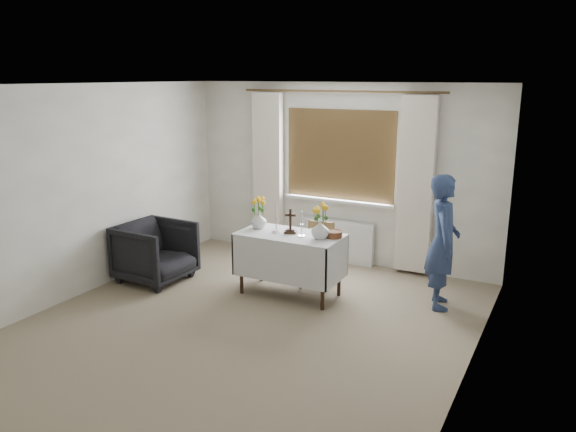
% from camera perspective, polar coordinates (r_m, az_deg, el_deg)
% --- Properties ---
extents(ground, '(5.00, 5.00, 0.00)m').
position_cam_1_polar(ground, '(6.10, -4.19, -11.02)').
color(ground, gray).
rests_on(ground, ground).
extents(altar_table, '(1.24, 0.64, 0.76)m').
position_cam_1_polar(altar_table, '(6.75, 0.20, -4.95)').
color(altar_table, silver).
rests_on(altar_table, ground).
extents(wooden_chair, '(0.42, 0.42, 0.81)m').
position_cam_1_polar(wooden_chair, '(7.03, 2.96, -3.99)').
color(wooden_chair, brown).
rests_on(wooden_chair, ground).
extents(armchair, '(0.87, 0.85, 0.77)m').
position_cam_1_polar(armchair, '(7.41, -13.31, -3.58)').
color(armchair, black).
rests_on(armchair, ground).
extents(person, '(0.52, 0.65, 1.54)m').
position_cam_1_polar(person, '(6.54, 15.45, -2.55)').
color(person, navy).
rests_on(person, ground).
extents(radiator, '(1.10, 0.10, 0.60)m').
position_cam_1_polar(radiator, '(8.01, 4.94, -2.52)').
color(radiator, silver).
rests_on(radiator, ground).
extents(wooden_cross, '(0.16, 0.14, 0.30)m').
position_cam_1_polar(wooden_cross, '(6.63, 0.25, -0.53)').
color(wooden_cross, black).
rests_on(wooden_cross, altar_table).
extents(candlestick_left, '(0.12, 0.12, 0.37)m').
position_cam_1_polar(candlestick_left, '(6.65, -1.21, -0.16)').
color(candlestick_left, white).
rests_on(candlestick_left, altar_table).
extents(candlestick_right, '(0.10, 0.10, 0.30)m').
position_cam_1_polar(candlestick_right, '(6.51, 1.41, -0.80)').
color(candlestick_right, white).
rests_on(candlestick_right, altar_table).
extents(flower_vase_left, '(0.24, 0.24, 0.20)m').
position_cam_1_polar(flower_vase_left, '(6.88, -3.00, -0.41)').
color(flower_vase_left, silver).
rests_on(flower_vase_left, altar_table).
extents(flower_vase_right, '(0.24, 0.24, 0.22)m').
position_cam_1_polar(flower_vase_right, '(6.44, 3.28, -1.38)').
color(flower_vase_right, silver).
rests_on(flower_vase_right, altar_table).
extents(wicker_basket, '(0.27, 0.27, 0.08)m').
position_cam_1_polar(wicker_basket, '(6.52, 4.65, -1.84)').
color(wicker_basket, brown).
rests_on(wicker_basket, altar_table).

